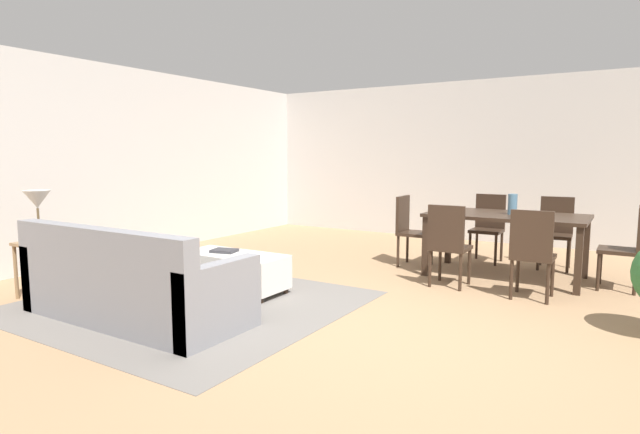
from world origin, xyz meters
name	(u,v)px	position (x,y,z in m)	size (l,w,h in m)	color
ground_plane	(376,327)	(0.00, 0.00, 0.00)	(10.80, 10.80, 0.00)	#9E7A56
wall_back	(510,162)	(0.00, 5.00, 1.35)	(9.00, 0.12, 2.70)	beige
wall_left	(94,163)	(-4.50, 0.50, 1.35)	(0.12, 11.00, 2.70)	beige
area_rug	(190,303)	(-1.88, -0.32, 0.00)	(3.00, 2.80, 0.01)	slate
couch	(131,288)	(-1.94, -0.95, 0.29)	(2.16, 0.86, 0.86)	gray
ottoman_table	(234,270)	(-1.81, 0.26, 0.23)	(1.17, 0.52, 0.41)	silver
side_table	(41,254)	(-3.32, -0.96, 0.46)	(0.40, 0.40, 0.58)	olive
table_lamp	(37,202)	(-3.32, -0.96, 0.99)	(0.26, 0.26, 0.53)	brown
dining_table	(506,221)	(0.51, 2.47, 0.68)	(1.78, 0.99, 0.76)	#332319
dining_chair_near_left	(448,241)	(0.09, 1.63, 0.52)	(0.40, 0.40, 0.92)	#332319
dining_chair_near_right	(532,249)	(0.96, 1.58, 0.52)	(0.40, 0.40, 0.92)	#332319
dining_chair_far_left	(488,224)	(0.11, 3.31, 0.52)	(0.40, 0.40, 0.92)	#332319
dining_chair_far_right	(556,228)	(0.95, 3.33, 0.52)	(0.42, 0.42, 0.92)	#332319
dining_chair_head_east	(628,243)	(1.77, 2.50, 0.52)	(0.40, 0.40, 0.92)	#332319
dining_chair_head_west	(409,226)	(-0.71, 2.49, 0.52)	(0.41, 0.41, 0.92)	#332319
vase_centerpiece	(513,204)	(0.58, 2.47, 0.88)	(0.10, 0.10, 0.24)	slate
book_on_ottoman	(224,251)	(-1.95, 0.27, 0.43)	(0.26, 0.20, 0.03)	#333338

